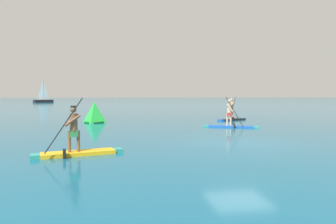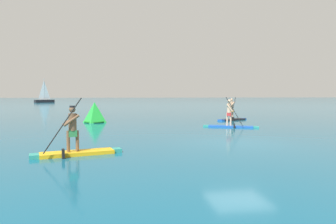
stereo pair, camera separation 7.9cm
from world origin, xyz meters
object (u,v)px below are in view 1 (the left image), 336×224
(race_marker_buoy, at_px, (94,113))
(sailboat_left_horizon, at_px, (43,99))
(paddleboarder_mid_center, at_px, (230,121))
(paddleboarder_far_right, at_px, (232,116))
(paddleboarder_near_left, at_px, (77,145))

(race_marker_buoy, distance_m, sailboat_left_horizon, 65.88)
(paddleboarder_mid_center, distance_m, paddleboarder_far_right, 5.35)
(paddleboarder_mid_center, distance_m, sailboat_left_horizon, 73.08)
(paddleboarder_near_left, xyz_separation_m, race_marker_buoy, (-0.21, 12.40, 0.35))
(paddleboarder_mid_center, xyz_separation_m, race_marker_buoy, (-8.62, 4.74, 0.30))
(paddleboarder_mid_center, relative_size, race_marker_buoy, 2.13)
(paddleboarder_far_right, distance_m, sailboat_left_horizon, 69.29)
(paddleboarder_far_right, distance_m, race_marker_buoy, 10.67)
(paddleboarder_mid_center, xyz_separation_m, sailboat_left_horizon, (-26.06, 68.28, 0.47))
(paddleboarder_near_left, bearing_deg, paddleboarder_far_right, -144.15)
(paddleboarder_near_left, height_order, sailboat_left_horizon, sailboat_left_horizon)
(paddleboarder_far_right, relative_size, sailboat_left_horizon, 0.43)
(paddleboarder_mid_center, relative_size, paddleboarder_far_right, 1.17)
(paddleboarder_near_left, distance_m, sailboat_left_horizon, 77.96)
(paddleboarder_mid_center, height_order, race_marker_buoy, paddleboarder_mid_center)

